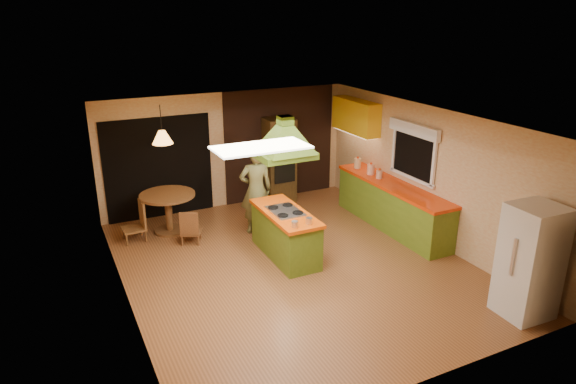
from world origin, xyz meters
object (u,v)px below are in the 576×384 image
man (256,190)px  kitchen_island (285,233)px  refrigerator (530,262)px  canister_large (358,163)px  dining_table (168,205)px  wall_oven (279,161)px

man → kitchen_island: bearing=103.8°
refrigerator → canister_large: size_ratio=7.79×
refrigerator → dining_table: 6.36m
dining_table → kitchen_island: bearing=-50.6°
wall_oven → man: bearing=-127.1°
wall_oven → canister_large: (1.31, -1.15, 0.07)m
refrigerator → kitchen_island: bearing=128.0°
kitchen_island → canister_large: (2.39, 1.40, 0.60)m
man → refrigerator: 4.90m
wall_oven → dining_table: (-2.66, -0.62, -0.40)m
man → dining_table: 1.73m
man → canister_large: size_ratio=8.16×
refrigerator → wall_oven: size_ratio=0.87×
kitchen_island → dining_table: 2.50m
kitchen_island → refrigerator: refrigerator is taller
wall_oven → canister_large: bearing=-38.7°
refrigerator → dining_table: refrigerator is taller
refrigerator → wall_oven: wall_oven is taller
kitchen_island → wall_oven: wall_oven is taller
dining_table → man: bearing=-25.8°
man → dining_table: size_ratio=1.64×
kitchen_island → man: bearing=92.8°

